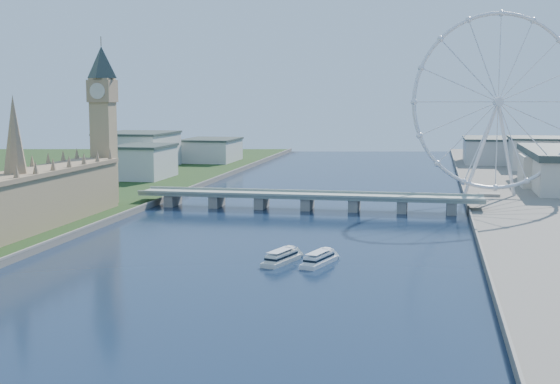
# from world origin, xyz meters

# --- Properties ---
(ground) EXTENTS (2000.00, 2000.00, 0.00)m
(ground) POSITION_xyz_m (0.00, 0.00, 0.00)
(ground) COLOR #193248
(ground) RESTS_ON ground
(parliament_range) EXTENTS (24.00, 200.00, 70.00)m
(parliament_range) POSITION_xyz_m (-128.00, 170.00, 18.48)
(parliament_range) COLOR tan
(parliament_range) RESTS_ON ground
(big_ben) EXTENTS (20.02, 20.02, 110.00)m
(big_ben) POSITION_xyz_m (-128.00, 278.00, 66.57)
(big_ben) COLOR tan
(big_ben) RESTS_ON ground
(westminster_bridge) EXTENTS (220.00, 22.00, 9.50)m
(westminster_bridge) POSITION_xyz_m (0.00, 300.00, 6.63)
(westminster_bridge) COLOR gray
(westminster_bridge) RESTS_ON ground
(london_eye) EXTENTS (113.60, 39.12, 124.30)m
(london_eye) POSITION_xyz_m (119.98, 355.08, 67.52)
(london_eye) COLOR silver
(london_eye) RESTS_ON ground
(city_skyline) EXTENTS (505.00, 280.00, 32.00)m
(city_skyline) POSITION_xyz_m (39.22, 560.08, 16.96)
(city_skyline) COLOR beige
(city_skyline) RESTS_ON ground
(tour_boat_near) EXTENTS (15.20, 29.53, 6.32)m
(tour_boat_near) POSITION_xyz_m (14.23, 139.43, 0.00)
(tour_boat_near) COLOR silver
(tour_boat_near) RESTS_ON ground
(tour_boat_far) EXTENTS (14.78, 29.07, 6.21)m
(tour_boat_far) POSITION_xyz_m (30.79, 139.59, 0.00)
(tour_boat_far) COLOR silver
(tour_boat_far) RESTS_ON ground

